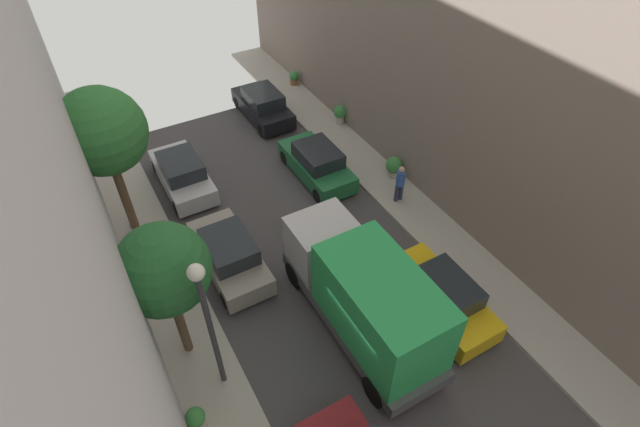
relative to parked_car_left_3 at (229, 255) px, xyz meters
The scene contains 17 objects.
ground 6.16m from the parked_car_left_3, 63.80° to the right, with size 32.00×32.00×0.00m, color #423F42.
sidewalk_left 5.98m from the parked_car_left_3, 112.74° to the right, with size 2.00×44.00×0.15m, color #A8A399.
sidewalk_right 9.48m from the parked_car_left_3, 35.47° to the right, with size 2.00×44.00×0.15m, color #A8A399.
parked_car_left_3 is the anchor object (origin of this frame).
parked_car_left_4 5.38m from the parked_car_left_3, 90.00° to the left, with size 1.78×4.20×1.57m.
parked_car_right_1 7.52m from the parked_car_left_3, 44.07° to the right, with size 1.78×4.20×1.57m.
parked_car_right_2 6.26m from the parked_car_left_3, 30.41° to the left, with size 1.78×4.20×1.57m.
parked_car_right_3 10.37m from the parked_car_left_3, 58.60° to the left, with size 1.78×4.20×1.57m.
delivery_truck 5.42m from the parked_car_left_3, 59.45° to the right, with size 2.26×6.60×3.38m.
pedestrian 7.50m from the parked_car_left_3, ahead, with size 0.40×0.36×1.72m.
street_tree_0 4.75m from the parked_car_left_3, 134.15° to the right, with size 2.59×2.59×5.06m.
street_tree_2 5.98m from the parked_car_left_3, 123.86° to the left, with size 3.07×3.07×5.98m.
potted_plant_0 5.97m from the parked_car_left_3, 120.70° to the right, with size 0.55×0.55×0.92m.
potted_plant_1 8.39m from the parked_car_left_3, ahead, with size 0.73×0.73×0.95m.
potted_plant_2 13.85m from the parked_car_left_3, 52.94° to the left, with size 0.54×0.54×0.77m.
potted_plant_5 10.53m from the parked_car_left_3, 36.40° to the left, with size 0.65×0.65×0.96m.
lamp_post 5.34m from the parked_car_left_3, 114.84° to the right, with size 0.44×0.44×5.13m.
Camera 1 is at (-5.74, -6.43, 13.74)m, focal length 27.45 mm.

